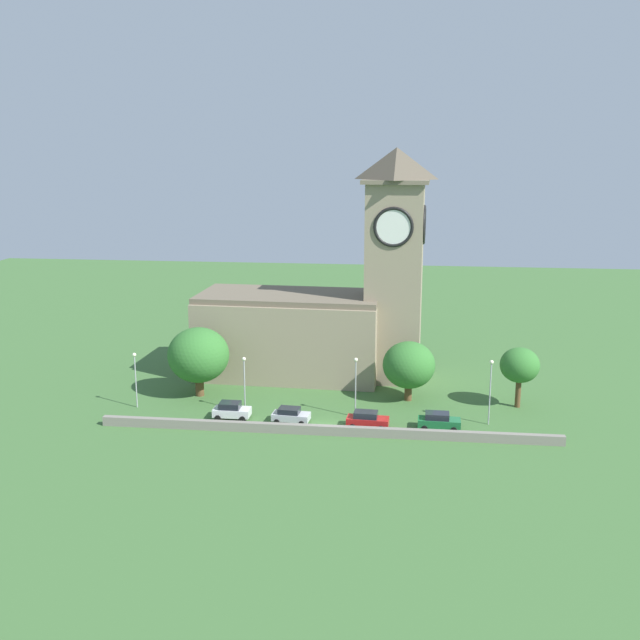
{
  "coord_description": "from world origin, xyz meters",
  "views": [
    {
      "loc": [
        7.89,
        -73.97,
        28.86
      ],
      "look_at": [
        -1.81,
        7.57,
        9.94
      ],
      "focal_mm": 41.6,
      "sensor_mm": 36.0,
      "label": 1
    }
  ],
  "objects_px": {
    "streetlamp_east_mid": "(491,382)",
    "car_white": "(231,410)",
    "streetlamp_central": "(356,377)",
    "tree_by_tower": "(520,366)",
    "streetlamp_west_end": "(135,371)",
    "streetlamp_west_mid": "(244,375)",
    "tree_riverside_east": "(198,355)",
    "car_red": "(367,420)",
    "tree_riverside_west": "(409,365)",
    "car_green": "(439,421)",
    "church": "(323,312)",
    "car_silver": "(291,415)"
  },
  "relations": [
    {
      "from": "car_silver",
      "to": "car_red",
      "type": "height_order",
      "value": "car_red"
    },
    {
      "from": "car_red",
      "to": "tree_riverside_east",
      "type": "distance_m",
      "value": 22.56
    },
    {
      "from": "streetlamp_east_mid",
      "to": "tree_riverside_west",
      "type": "xyz_separation_m",
      "value": [
        -8.63,
        6.91,
        -0.46
      ]
    },
    {
      "from": "church",
      "to": "car_red",
      "type": "bearing_deg",
      "value": -69.41
    },
    {
      "from": "car_red",
      "to": "streetlamp_east_mid",
      "type": "relative_size",
      "value": 0.63
    },
    {
      "from": "car_white",
      "to": "streetlamp_central",
      "type": "relative_size",
      "value": 0.6
    },
    {
      "from": "car_white",
      "to": "tree_by_tower",
      "type": "xyz_separation_m",
      "value": [
        31.74,
        7.61,
        4.01
      ]
    },
    {
      "from": "church",
      "to": "streetlamp_central",
      "type": "distance_m",
      "value": 16.41
    },
    {
      "from": "tree_by_tower",
      "to": "streetlamp_east_mid",
      "type": "bearing_deg",
      "value": -122.63
    },
    {
      "from": "car_green",
      "to": "streetlamp_west_end",
      "type": "bearing_deg",
      "value": 175.2
    },
    {
      "from": "church",
      "to": "streetlamp_east_mid",
      "type": "distance_m",
      "value": 25.47
    },
    {
      "from": "car_red",
      "to": "tree_by_tower",
      "type": "relative_size",
      "value": 0.65
    },
    {
      "from": "car_white",
      "to": "car_red",
      "type": "height_order",
      "value": "car_white"
    },
    {
      "from": "streetlamp_east_mid",
      "to": "car_white",
      "type": "bearing_deg",
      "value": -176.78
    },
    {
      "from": "streetlamp_west_mid",
      "to": "tree_by_tower",
      "type": "height_order",
      "value": "tree_by_tower"
    },
    {
      "from": "car_silver",
      "to": "car_red",
      "type": "xyz_separation_m",
      "value": [
        8.34,
        -0.64,
        0.09
      ]
    },
    {
      "from": "streetlamp_east_mid",
      "to": "tree_riverside_west",
      "type": "distance_m",
      "value": 11.06
    },
    {
      "from": "streetlamp_east_mid",
      "to": "streetlamp_central",
      "type": "bearing_deg",
      "value": 177.42
    },
    {
      "from": "streetlamp_west_end",
      "to": "streetlamp_west_mid",
      "type": "height_order",
      "value": "streetlamp_west_end"
    },
    {
      "from": "tree_riverside_west",
      "to": "tree_by_tower",
      "type": "height_order",
      "value": "tree_riverside_west"
    },
    {
      "from": "streetlamp_west_mid",
      "to": "tree_riverside_east",
      "type": "relative_size",
      "value": 0.77
    },
    {
      "from": "car_red",
      "to": "tree_riverside_west",
      "type": "height_order",
      "value": "tree_riverside_west"
    },
    {
      "from": "car_red",
      "to": "streetlamp_west_end",
      "type": "xyz_separation_m",
      "value": [
        -26.6,
        3.31,
        3.46
      ]
    },
    {
      "from": "streetlamp_east_mid",
      "to": "tree_by_tower",
      "type": "distance_m",
      "value": 7.18
    },
    {
      "from": "car_green",
      "to": "streetlamp_central",
      "type": "distance_m",
      "value": 10.09
    },
    {
      "from": "car_silver",
      "to": "tree_riverside_west",
      "type": "xyz_separation_m",
      "value": [
        12.62,
        8.81,
        3.49
      ]
    },
    {
      "from": "car_white",
      "to": "tree_riverside_east",
      "type": "bearing_deg",
      "value": 127.8
    },
    {
      "from": "streetlamp_central",
      "to": "car_red",
      "type": "bearing_deg",
      "value": -64.83
    },
    {
      "from": "car_green",
      "to": "car_silver",
      "type": "bearing_deg",
      "value": 179.32
    },
    {
      "from": "car_silver",
      "to": "streetlamp_east_mid",
      "type": "distance_m",
      "value": 21.7
    },
    {
      "from": "car_silver",
      "to": "tree_by_tower",
      "type": "xyz_separation_m",
      "value": [
        25.12,
        7.95,
        4.13
      ]
    },
    {
      "from": "car_red",
      "to": "car_green",
      "type": "xyz_separation_m",
      "value": [
        7.51,
        0.45,
        0.02
      ]
    },
    {
      "from": "car_red",
      "to": "streetlamp_west_end",
      "type": "height_order",
      "value": "streetlamp_west_end"
    },
    {
      "from": "car_red",
      "to": "tree_riverside_east",
      "type": "relative_size",
      "value": 0.54
    },
    {
      "from": "streetlamp_west_mid",
      "to": "tree_riverside_west",
      "type": "bearing_deg",
      "value": 18.53
    },
    {
      "from": "tree_riverside_west",
      "to": "car_white",
      "type": "bearing_deg",
      "value": -156.23
    },
    {
      "from": "car_silver",
      "to": "car_green",
      "type": "height_order",
      "value": "car_green"
    },
    {
      "from": "tree_riverside_west",
      "to": "car_green",
      "type": "bearing_deg",
      "value": -70.3
    },
    {
      "from": "streetlamp_west_end",
      "to": "tree_riverside_east",
      "type": "distance_m",
      "value": 7.8
    },
    {
      "from": "streetlamp_central",
      "to": "tree_by_tower",
      "type": "xyz_separation_m",
      "value": [
        18.28,
        5.39,
        0.41
      ]
    },
    {
      "from": "car_white",
      "to": "car_silver",
      "type": "xyz_separation_m",
      "value": [
        6.62,
        -0.34,
        -0.12
      ]
    },
    {
      "from": "car_white",
      "to": "tree_riverside_east",
      "type": "distance_m",
      "value": 10.06
    },
    {
      "from": "church",
      "to": "streetlamp_central",
      "type": "relative_size",
      "value": 4.34
    },
    {
      "from": "car_white",
      "to": "tree_riverside_east",
      "type": "height_order",
      "value": "tree_riverside_east"
    },
    {
      "from": "streetlamp_west_end",
      "to": "streetlamp_east_mid",
      "type": "bearing_deg",
      "value": -1.12
    },
    {
      "from": "church",
      "to": "car_silver",
      "type": "xyz_separation_m",
      "value": [
        -1.5,
        -17.57,
        -7.62
      ]
    },
    {
      "from": "car_white",
      "to": "streetlamp_west_end",
      "type": "distance_m",
      "value": 12.36
    },
    {
      "from": "car_white",
      "to": "streetlamp_east_mid",
      "type": "distance_m",
      "value": 28.18
    },
    {
      "from": "streetlamp_west_mid",
      "to": "tree_by_tower",
      "type": "xyz_separation_m",
      "value": [
        30.75,
        5.25,
        0.63
      ]
    },
    {
      "from": "streetlamp_west_mid",
      "to": "tree_riverside_west",
      "type": "distance_m",
      "value": 19.25
    }
  ]
}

